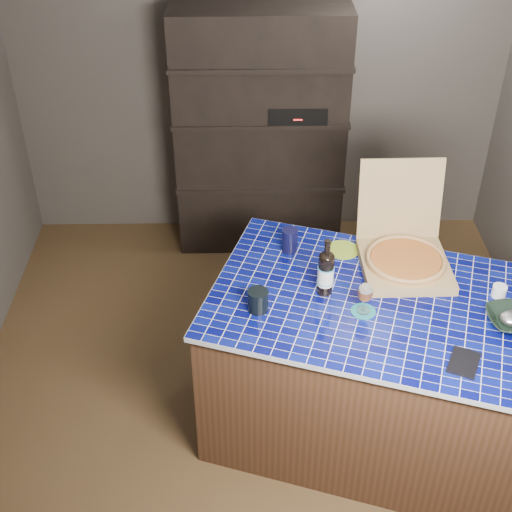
{
  "coord_description": "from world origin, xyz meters",
  "views": [
    {
      "loc": [
        -0.12,
        -3.07,
        3.21
      ],
      "look_at": [
        -0.06,
        0.0,
        0.95
      ],
      "focal_mm": 50.0,
      "sensor_mm": 36.0,
      "label": 1
    }
  ],
  "objects_px": {
    "dvd_case": "(464,362)",
    "mead_bottle": "(326,272)",
    "pizza_box": "(405,256)",
    "wine_glass": "(365,293)",
    "kitchen_island": "(372,367)"
  },
  "relations": [
    {
      "from": "pizza_box",
      "to": "wine_glass",
      "type": "relative_size",
      "value": 3.32
    },
    {
      "from": "kitchen_island",
      "to": "pizza_box",
      "type": "height_order",
      "value": "pizza_box"
    },
    {
      "from": "pizza_box",
      "to": "wine_glass",
      "type": "xyz_separation_m",
      "value": [
        -0.26,
        -0.36,
        0.05
      ]
    },
    {
      "from": "mead_bottle",
      "to": "dvd_case",
      "type": "bearing_deg",
      "value": -42.09
    },
    {
      "from": "kitchen_island",
      "to": "dvd_case",
      "type": "distance_m",
      "value": 0.71
    },
    {
      "from": "pizza_box",
      "to": "dvd_case",
      "type": "xyz_separation_m",
      "value": [
        0.14,
        -0.72,
        -0.06
      ]
    },
    {
      "from": "mead_bottle",
      "to": "dvd_case",
      "type": "xyz_separation_m",
      "value": [
        0.58,
        -0.52,
        -0.12
      ]
    },
    {
      "from": "mead_bottle",
      "to": "dvd_case",
      "type": "height_order",
      "value": "mead_bottle"
    },
    {
      "from": "wine_glass",
      "to": "dvd_case",
      "type": "bearing_deg",
      "value": -42.09
    },
    {
      "from": "wine_glass",
      "to": "pizza_box",
      "type": "bearing_deg",
      "value": 53.82
    },
    {
      "from": "dvd_case",
      "to": "mead_bottle",
      "type": "bearing_deg",
      "value": 163.76
    },
    {
      "from": "wine_glass",
      "to": "dvd_case",
      "type": "distance_m",
      "value": 0.55
    },
    {
      "from": "pizza_box",
      "to": "mead_bottle",
      "type": "bearing_deg",
      "value": -156.17
    },
    {
      "from": "dvd_case",
      "to": "pizza_box",
      "type": "bearing_deg",
      "value": 126.68
    },
    {
      "from": "mead_bottle",
      "to": "wine_glass",
      "type": "distance_m",
      "value": 0.24
    }
  ]
}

